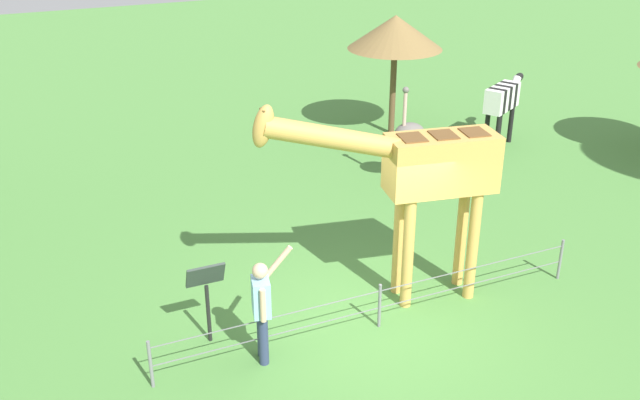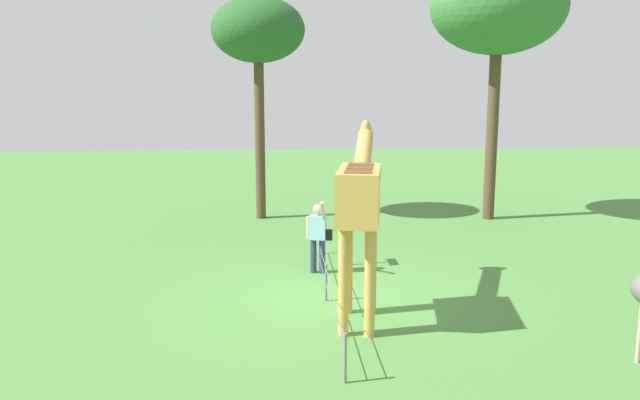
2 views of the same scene
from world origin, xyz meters
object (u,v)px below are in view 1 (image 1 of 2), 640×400
object	(u,v)px
giraffe	(422,172)
info_sign	(206,286)
visitor	(262,306)
zebra	(503,100)
ostrich	(409,134)
shade_hut_far	(395,33)

from	to	relation	value
giraffe	info_sign	distance (m)	3.66
giraffe	visitor	distance (m)	3.19
visitor	zebra	xyz separation A→B (m)	(-8.53, -5.90, 0.26)
visitor	ostrich	bearing A→B (deg)	-137.59
giraffe	info_sign	bearing A→B (deg)	-3.13
shade_hut_far	visitor	bearing A→B (deg)	50.35
zebra	ostrich	xyz separation A→B (m)	(3.42, 1.24, 0.01)
visitor	info_sign	size ratio (longest dim) A/B	1.31
giraffe	visitor	xyz separation A→B (m)	(2.84, 0.56, -1.33)
giraffe	shade_hut_far	distance (m)	8.05
shade_hut_far	info_sign	distance (m)	10.06
giraffe	zebra	xyz separation A→B (m)	(-5.69, -5.34, -1.07)
zebra	shade_hut_far	bearing A→B (deg)	-41.51
giraffe	zebra	size ratio (longest dim) A/B	2.23
shade_hut_far	giraffe	bearing A→B (deg)	63.51
visitor	ostrich	xyz separation A→B (m)	(-5.10, -4.66, 0.27)
visitor	ostrich	distance (m)	6.92
info_sign	visitor	bearing A→B (deg)	128.16
ostrich	info_sign	world-z (taller)	ostrich
giraffe	zebra	world-z (taller)	giraffe
giraffe	visitor	size ratio (longest dim) A/B	2.21
giraffe	ostrich	size ratio (longest dim) A/B	1.70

